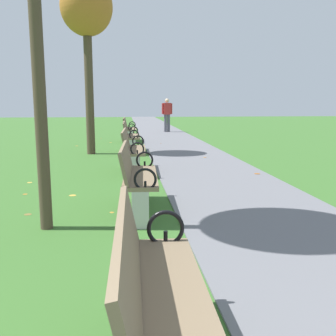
% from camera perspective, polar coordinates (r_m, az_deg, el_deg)
% --- Properties ---
extents(paved_walkway, '(2.26, 44.00, 0.02)m').
position_cam_1_polar(paved_walkway, '(16.96, -0.29, 4.75)').
color(paved_walkway, slate).
rests_on(paved_walkway, ground).
extents(park_bench_2, '(0.50, 1.61, 0.90)m').
position_cam_1_polar(park_bench_2, '(2.12, -1.75, -18.28)').
color(park_bench_2, '#7A664C').
rests_on(park_bench_2, ground).
extents(park_bench_3, '(0.54, 1.62, 0.90)m').
position_cam_1_polar(park_bench_3, '(5.26, -4.64, -1.20)').
color(park_bench_3, '#7A664C').
rests_on(park_bench_3, ground).
extents(park_bench_4, '(0.54, 1.62, 0.90)m').
position_cam_1_polar(park_bench_4, '(8.17, -5.28, 2.70)').
color(park_bench_4, '#7A664C').
rests_on(park_bench_4, ground).
extents(park_bench_5, '(0.50, 1.61, 0.90)m').
position_cam_1_polar(park_bench_5, '(11.43, -5.60, 4.69)').
color(park_bench_5, '#7A664C').
rests_on(park_bench_5, ground).
extents(park_bench_6, '(0.53, 1.62, 0.90)m').
position_cam_1_polar(park_bench_6, '(14.58, -5.78, 5.77)').
color(park_bench_6, '#7A664C').
rests_on(park_bench_6, ground).
extents(tree_2, '(1.42, 1.42, 4.81)m').
position_cam_1_polar(tree_2, '(11.53, -11.91, 21.61)').
color(tree_2, '#4C3D2D').
rests_on(tree_2, ground).
extents(pedestrian_walking, '(0.53, 0.26, 1.62)m').
position_cam_1_polar(pedestrian_walking, '(19.13, -0.15, 8.07)').
color(pedestrian_walking, '#4C4C56').
rests_on(pedestrian_walking, paved_walkway).
extents(scattered_leaves, '(4.60, 18.07, 0.02)m').
position_cam_1_polar(scattered_leaves, '(7.61, -6.48, -1.46)').
color(scattered_leaves, '#93511E').
rests_on(scattered_leaves, ground).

